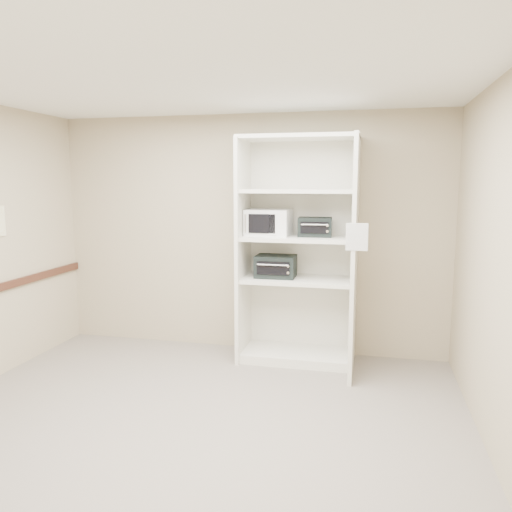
% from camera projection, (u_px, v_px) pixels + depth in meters
% --- Properties ---
extents(floor, '(4.50, 4.00, 0.01)m').
position_uv_depth(floor, '(189.00, 426.00, 4.01)').
color(floor, slate).
rests_on(floor, ground).
extents(ceiling, '(4.50, 4.00, 0.01)m').
position_uv_depth(ceiling, '(182.00, 77.00, 3.61)').
color(ceiling, white).
extents(wall_back, '(4.50, 0.02, 2.70)m').
position_uv_depth(wall_back, '(248.00, 234.00, 5.74)').
color(wall_back, tan).
rests_on(wall_back, ground).
extents(wall_right, '(0.02, 4.00, 2.70)m').
position_uv_depth(wall_right, '(505.00, 272.00, 3.31)').
color(wall_right, tan).
rests_on(wall_right, ground).
extents(shelving_unit, '(1.24, 0.92, 2.42)m').
position_uv_depth(shelving_unit, '(302.00, 259.00, 5.33)').
color(shelving_unit, silver).
rests_on(shelving_unit, floor).
extents(microwave, '(0.48, 0.37, 0.28)m').
position_uv_depth(microwave, '(269.00, 222.00, 5.40)').
color(microwave, white).
rests_on(microwave, shelving_unit).
extents(toaster_oven_upper, '(0.37, 0.28, 0.20)m').
position_uv_depth(toaster_oven_upper, '(315.00, 227.00, 5.30)').
color(toaster_oven_upper, black).
rests_on(toaster_oven_upper, shelving_unit).
extents(toaster_oven_lower, '(0.43, 0.33, 0.24)m').
position_uv_depth(toaster_oven_lower, '(276.00, 266.00, 5.41)').
color(toaster_oven_lower, black).
rests_on(toaster_oven_lower, shelving_unit).
extents(paper_sign, '(0.20, 0.01, 0.25)m').
position_uv_depth(paper_sign, '(357.00, 237.00, 4.55)').
color(paper_sign, white).
rests_on(paper_sign, shelving_unit).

